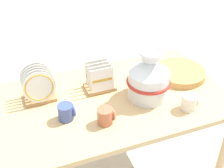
{
  "coord_description": "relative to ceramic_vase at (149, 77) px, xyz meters",
  "views": [
    {
      "loc": [
        -0.55,
        -1.45,
        1.94
      ],
      "look_at": [
        0.0,
        0.0,
        0.85
      ],
      "focal_mm": 50.0,
      "sensor_mm": 36.0,
      "label": 1
    }
  ],
  "objects": [
    {
      "name": "dish_rack_square_plates",
      "position": [
        -0.25,
        0.19,
        -0.08
      ],
      "size": [
        0.19,
        0.14,
        0.18
      ],
      "color": "tan",
      "rests_on": "display_table"
    },
    {
      "name": "mug_cobalt_glaze",
      "position": [
        -0.53,
        -0.03,
        -0.09
      ],
      "size": [
        0.1,
        0.09,
        0.1
      ],
      "color": "#42569E",
      "rests_on": "display_table"
    },
    {
      "name": "mug_cream_glaze",
      "position": [
        0.18,
        -0.2,
        -0.09
      ],
      "size": [
        0.1,
        0.09,
        0.1
      ],
      "color": "silver",
      "rests_on": "display_table"
    },
    {
      "name": "dish_rack_round_plates",
      "position": [
        -0.64,
        0.21,
        -0.05
      ],
      "size": [
        0.2,
        0.15,
        0.22
      ],
      "color": "tan",
      "rests_on": "display_table"
    },
    {
      "name": "mug_terracotta_glaze",
      "position": [
        -0.33,
        -0.14,
        -0.09
      ],
      "size": [
        0.1,
        0.09,
        0.1
      ],
      "color": "#B76647",
      "rests_on": "display_table"
    },
    {
      "name": "display_table",
      "position": [
        -0.22,
        0.06,
        -0.23
      ],
      "size": [
        1.43,
        0.83,
        0.74
      ],
      "color": "tan",
      "rests_on": "ground_plane"
    },
    {
      "name": "wicker_charger_stack",
      "position": [
        0.32,
        0.13,
        -0.12
      ],
      "size": [
        0.35,
        0.35,
        0.04
      ],
      "color": "tan",
      "rests_on": "display_table"
    },
    {
      "name": "ceramic_vase",
      "position": [
        0.0,
        0.0,
        0.0
      ],
      "size": [
        0.27,
        0.27,
        0.33
      ],
      "color": "silver",
      "rests_on": "display_table"
    }
  ]
}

